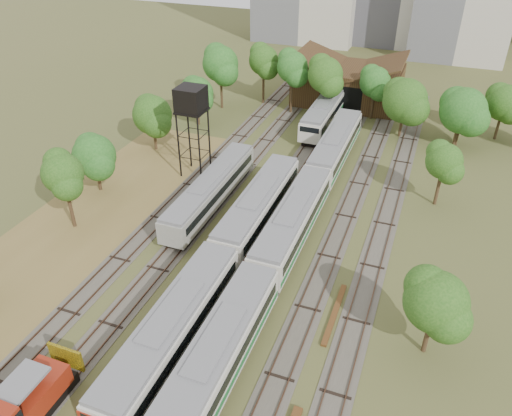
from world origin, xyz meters
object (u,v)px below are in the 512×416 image
at_px(railcar_red_set, 222,260).
at_px(shunter_locomotive, 14,414).
at_px(water_tower, 191,102).
at_px(railcar_green_set, 293,223).

bearing_deg(railcar_red_set, shunter_locomotive, -108.45).
height_order(railcar_red_set, water_tower, water_tower).
bearing_deg(shunter_locomotive, water_tower, 98.04).
relative_size(shunter_locomotive, water_tower, 0.76).
bearing_deg(railcar_red_set, railcar_green_set, 61.86).
distance_m(railcar_red_set, railcar_green_set, 8.48).
bearing_deg(water_tower, railcar_red_set, -56.53).
xyz_separation_m(shunter_locomotive, water_tower, (-4.86, 34.41, 7.25)).
xyz_separation_m(railcar_green_set, shunter_locomotive, (-10.00, -25.46, -0.32)).
distance_m(railcar_green_set, shunter_locomotive, 27.36).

